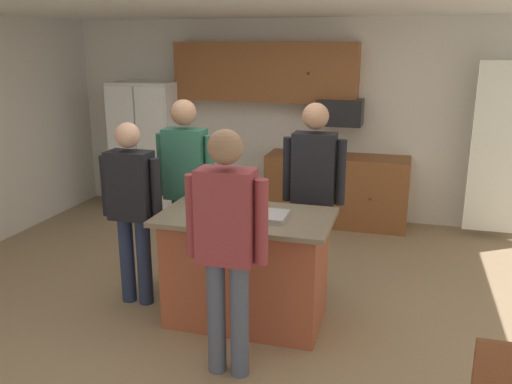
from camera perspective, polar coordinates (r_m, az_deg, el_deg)
The scene contains 17 objects.
floor at distance 4.98m, azimuth -2.49°, elevation -11.57°, with size 7.04×7.04×0.00m, color #937A5B.
ceiling at distance 4.44m, azimuth -2.91°, elevation 19.83°, with size 7.04×7.04×0.00m, color white.
back_wall at distance 7.20m, azimuth 4.48°, elevation 7.78°, with size 6.40×0.10×2.60m, color silver.
french_door_window_panel at distance 6.80m, azimuth 25.75°, elevation 4.12°, with size 0.90×0.06×2.00m, color white.
cabinet_run_upper at distance 7.05m, azimuth 0.98°, elevation 12.75°, with size 2.40×0.38×0.75m.
cabinet_run_lower at distance 6.97m, azimuth 8.64°, elevation 0.24°, with size 1.80×0.63×0.90m.
refrigerator at distance 7.54m, azimuth -11.36°, elevation 4.74°, with size 0.87×0.76×1.79m.
microwave_over_range at distance 6.80m, azimuth 9.00°, elevation 8.44°, with size 0.56×0.40×0.32m, color black.
kitchen_island at distance 4.46m, azimuth -1.07°, elevation -8.12°, with size 1.40×0.82×0.94m.
person_guest_left at distance 4.74m, azimuth -13.17°, elevation -1.09°, with size 0.57×0.22×1.64m.
person_elder_center at distance 5.00m, azimuth -7.51°, elevation 1.28°, with size 0.57×0.24×1.79m.
person_host_foreground at distance 4.82m, azimuth 6.19°, elevation 0.70°, with size 0.57×0.23×1.78m.
person_guest_right at distance 3.56m, azimuth -3.17°, elevation -4.99°, with size 0.57×0.23×1.75m.
glass_pilsner at distance 4.52m, azimuth -5.32°, elevation -0.60°, with size 0.07×0.07×0.15m.
glass_stout_tall at distance 4.30m, azimuth -5.43°, elevation -1.56°, with size 0.06×0.06×0.13m.
mug_ceramic_white at distance 4.14m, azimuth -5.03°, elevation -2.51°, with size 0.12×0.08×0.09m.
serving_tray at distance 4.21m, azimuth 0.36°, elevation -2.51°, with size 0.44×0.30×0.04m.
Camera 1 is at (1.42, -4.20, 2.26)m, focal length 37.29 mm.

